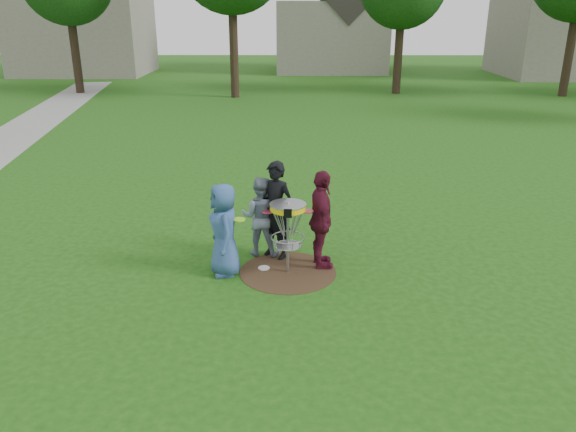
{
  "coord_description": "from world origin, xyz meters",
  "views": [
    {
      "loc": [
        0.06,
        -9.39,
        4.62
      ],
      "look_at": [
        0.0,
        0.3,
        1.0
      ],
      "focal_mm": 35.0,
      "sensor_mm": 36.0,
      "label": 1
    }
  ],
  "objects_px": {
    "player_blue": "(224,230)",
    "player_maroon": "(321,220)",
    "player_black": "(276,210)",
    "player_grey": "(260,216)",
    "disc_golf_basket": "(288,221)"
  },
  "relations": [
    {
      "from": "player_black",
      "to": "player_maroon",
      "type": "xyz_separation_m",
      "value": [
        0.85,
        -0.44,
        -0.02
      ]
    },
    {
      "from": "player_black",
      "to": "player_maroon",
      "type": "height_order",
      "value": "player_black"
    },
    {
      "from": "player_blue",
      "to": "player_grey",
      "type": "height_order",
      "value": "player_blue"
    },
    {
      "from": "player_black",
      "to": "player_maroon",
      "type": "bearing_deg",
      "value": 3.75
    },
    {
      "from": "player_grey",
      "to": "disc_golf_basket",
      "type": "relative_size",
      "value": 1.15
    },
    {
      "from": "player_maroon",
      "to": "disc_golf_basket",
      "type": "bearing_deg",
      "value": 107.57
    },
    {
      "from": "player_grey",
      "to": "player_blue",
      "type": "bearing_deg",
      "value": 62.26
    },
    {
      "from": "player_maroon",
      "to": "player_blue",
      "type": "bearing_deg",
      "value": 94.08
    },
    {
      "from": "player_blue",
      "to": "player_maroon",
      "type": "relative_size",
      "value": 0.92
    },
    {
      "from": "player_maroon",
      "to": "player_grey",
      "type": "bearing_deg",
      "value": 57.96
    },
    {
      "from": "player_maroon",
      "to": "disc_golf_basket",
      "type": "distance_m",
      "value": 0.67
    },
    {
      "from": "player_black",
      "to": "disc_golf_basket",
      "type": "bearing_deg",
      "value": -40.22
    },
    {
      "from": "player_grey",
      "to": "player_maroon",
      "type": "height_order",
      "value": "player_maroon"
    },
    {
      "from": "player_black",
      "to": "player_grey",
      "type": "height_order",
      "value": "player_black"
    },
    {
      "from": "player_grey",
      "to": "player_black",
      "type": "bearing_deg",
      "value": 164.95
    }
  ]
}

